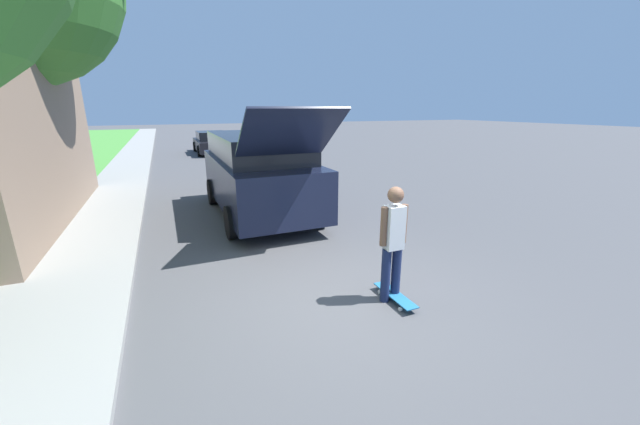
{
  "coord_description": "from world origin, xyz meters",
  "views": [
    {
      "loc": [
        -2.03,
        -4.15,
        2.62
      ],
      "look_at": [
        0.29,
        1.19,
        0.9
      ],
      "focal_mm": 20.0,
      "sensor_mm": 36.0,
      "label": 1
    }
  ],
  "objects_px": {
    "suv_parked": "(258,172)",
    "car_down_street": "(212,143)",
    "skateboarder": "(393,240)",
    "skateboard": "(395,295)"
  },
  "relations": [
    {
      "from": "suv_parked",
      "to": "skateboard",
      "type": "bearing_deg",
      "value": -82.35
    },
    {
      "from": "suv_parked",
      "to": "skateboarder",
      "type": "height_order",
      "value": "suv_parked"
    },
    {
      "from": "suv_parked",
      "to": "skateboard",
      "type": "xyz_separation_m",
      "value": [
        0.67,
        -4.97,
        -0.99
      ]
    },
    {
      "from": "suv_parked",
      "to": "car_down_street",
      "type": "distance_m",
      "value": 13.64
    },
    {
      "from": "car_down_street",
      "to": "skateboarder",
      "type": "distance_m",
      "value": 18.53
    },
    {
      "from": "suv_parked",
      "to": "skateboarder",
      "type": "xyz_separation_m",
      "value": [
        0.62,
        -4.91,
        -0.17
      ]
    },
    {
      "from": "suv_parked",
      "to": "car_down_street",
      "type": "xyz_separation_m",
      "value": [
        0.56,
        13.62,
        -0.46
      ]
    },
    {
      "from": "skateboarder",
      "to": "suv_parked",
      "type": "bearing_deg",
      "value": 97.17
    },
    {
      "from": "skateboarder",
      "to": "skateboard",
      "type": "xyz_separation_m",
      "value": [
        0.05,
        -0.06,
        -0.82
      ]
    },
    {
      "from": "skateboarder",
      "to": "skateboard",
      "type": "bearing_deg",
      "value": -49.96
    }
  ]
}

